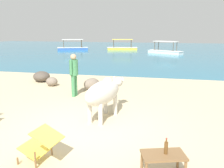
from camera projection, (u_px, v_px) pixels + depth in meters
The scene contains 13 objects.
sand_beach at pixel (84, 129), 6.23m from camera, with size 18.00×14.00×0.04m, color #CCB78E.
water_surface at pixel (146, 52), 27.18m from camera, with size 60.00×36.00×0.03m, color teal.
cow at pixel (104, 92), 6.77m from camera, with size 1.00×2.08×1.16m.
low_bench_table at pixel (163, 157), 4.19m from camera, with size 0.86×0.64×0.39m.
bottle at pixel (166, 147), 4.17m from camera, with size 0.07×0.07×0.30m.
deck_chair_far at pixel (41, 143), 4.60m from camera, with size 0.83×0.64×0.68m.
person_standing at pixel (74, 72), 9.00m from camera, with size 0.32×0.51×1.62m.
shore_rock_large at pixel (52, 81), 10.80m from camera, with size 0.53×0.48×0.40m, color gray.
shore_rock_medium at pixel (42, 76), 11.70m from camera, with size 0.90×0.79×0.50m, color brown.
shore_rock_small at pixel (92, 84), 10.09m from camera, with size 0.73×0.52×0.50m, color gray.
boat_white at pixel (165, 51), 25.01m from camera, with size 3.76×2.82×1.29m.
boat_blue at pixel (73, 48), 29.25m from camera, with size 3.83×2.50×1.29m.
boat_yellow at pixel (122, 48), 29.39m from camera, with size 3.82×1.77×1.29m.
Camera 1 is at (1.93, -5.52, 2.57)m, focal length 38.33 mm.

